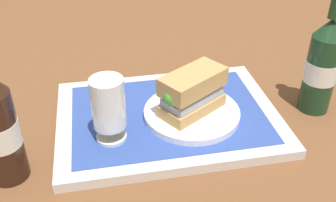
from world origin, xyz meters
TOP-DOWN VIEW (x-y plane):
  - ground_plane at (0.00, 0.00)m, footprint 3.00×3.00m
  - tray at (0.00, 0.00)m, footprint 0.44×0.32m
  - placemat at (0.00, 0.00)m, footprint 0.38×0.27m
  - plate at (-0.04, 0.02)m, footprint 0.19×0.19m
  - sandwich at (-0.04, 0.02)m, footprint 0.14×0.12m
  - beer_glass at (0.12, 0.06)m, footprint 0.06×0.06m
  - second_bottle at (-0.31, 0.01)m, footprint 0.07×0.07m

SIDE VIEW (x-z plane):
  - ground_plane at x=0.00m, z-range 0.00..0.00m
  - tray at x=0.00m, z-range 0.00..0.02m
  - placemat at x=0.00m, z-range 0.02..0.02m
  - plate at x=-0.04m, z-range 0.02..0.04m
  - sandwich at x=-0.04m, z-range 0.04..0.12m
  - beer_glass at x=0.12m, z-range 0.03..0.15m
  - second_bottle at x=-0.31m, z-range -0.03..0.24m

